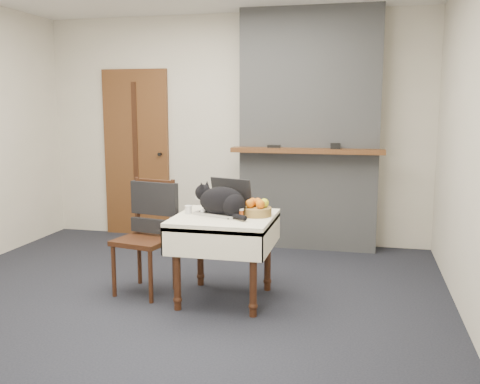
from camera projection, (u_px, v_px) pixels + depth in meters
The scene contains 12 objects.
ground at pixel (176, 295), 4.47m from camera, with size 4.50×4.50×0.00m, color black.
room_shell at pixel (190, 83), 4.64m from camera, with size 4.52×4.01×2.61m.
door at pixel (137, 153), 6.48m from camera, with size 0.82×0.10×2.00m.
chimney at pixel (309, 131), 5.84m from camera, with size 1.62×0.48×2.60m.
side_table at pixel (224, 229), 4.29m from camera, with size 0.78×0.78×0.70m.
laptop at pixel (226, 205), 4.37m from camera, with size 0.46×0.42×0.28m.
cat at pixel (223, 202), 4.26m from camera, with size 0.50×0.37×0.27m.
cream_jar at pixel (188, 210), 4.35m from camera, with size 0.06×0.06×0.07m, color silver.
pill_bottle at pixel (241, 213), 4.15m from camera, with size 0.04×0.04×0.08m.
fruit_basket at pixel (257, 209), 4.27m from camera, with size 0.24×0.24×0.14m.
desk_clutter at pixel (242, 216), 4.24m from camera, with size 0.14×0.02×0.01m, color black.
chair at pixel (150, 220), 4.53m from camera, with size 0.51×0.50×0.96m.
Camera 1 is at (1.50, -4.04, 1.57)m, focal length 40.00 mm.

